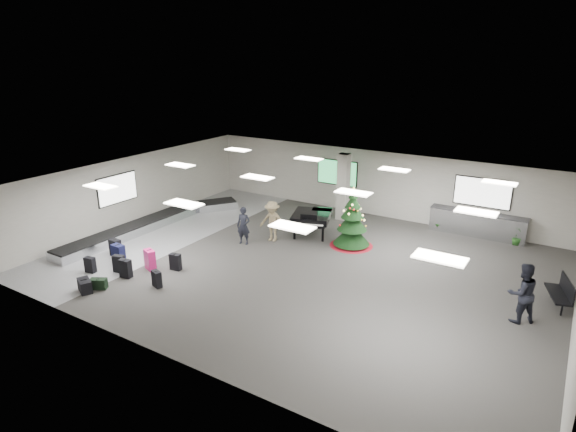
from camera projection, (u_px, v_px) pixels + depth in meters
The scene contains 22 objects.
ground at pixel (302, 264), 18.35m from camera, with size 18.00×18.00×0.00m, color #373532.
room_envelope at pixel (303, 200), 18.33m from camera, with size 18.02×14.02×3.21m.
baggage_carousel at pixel (154, 223), 22.13m from camera, with size 2.28×9.71×0.43m.
service_counter at pixel (477, 224), 21.03m from camera, with size 4.05×0.65×1.08m.
suitcase_0 at pixel (126, 268), 17.18m from camera, with size 0.46×0.29×0.69m.
suitcase_1 at pixel (119, 264), 17.58m from camera, with size 0.47×0.33×0.67m.
pink_suitcase at pixel (150, 260), 17.79m from camera, with size 0.55×0.43×0.78m.
suitcase_3 at pixel (175, 262), 17.78m from camera, with size 0.44×0.28×0.64m.
navy_suitcase at pixel (119, 254), 18.24m from camera, with size 0.51×0.31×0.80m.
suitcase_5 at pixel (90, 265), 17.56m from camera, with size 0.42×0.28×0.61m.
green_duffel at pixel (99, 284), 16.37m from camera, with size 0.62×0.51×0.39m.
suitcase_7 at pixel (157, 279), 16.48m from camera, with size 0.45×0.32×0.60m.
suitcase_8 at pixel (115, 248), 18.95m from camera, with size 0.49×0.30×0.72m.
black_duffel at pixel (85, 286), 16.17m from camera, with size 0.74×0.60×0.45m.
christmas_tree at pixel (352, 226), 19.83m from camera, with size 1.81×1.81×2.58m.
grand_piano at pixel (311, 217), 21.02m from camera, with size 2.11×2.41×1.16m.
bench at pixel (562, 292), 15.08m from camera, with size 0.92×1.56×0.94m.
traveler_a at pixel (244, 226), 20.05m from camera, with size 0.58×0.38×1.60m, color black.
traveler_b at pixel (272, 221), 20.37m from camera, with size 1.13×0.65×1.75m, color #847351.
traveler_bench at pixel (522, 293), 14.15m from camera, with size 0.91×0.71×1.88m, color black.
potted_plant_left at pixel (439, 222), 21.75m from camera, with size 0.40×0.32×0.73m, color #133C16.
potted_plant_right at pixel (517, 236), 20.09m from camera, with size 0.43×0.43×0.76m, color #133C16.
Camera 1 is at (8.40, -14.54, 7.64)m, focal length 30.00 mm.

